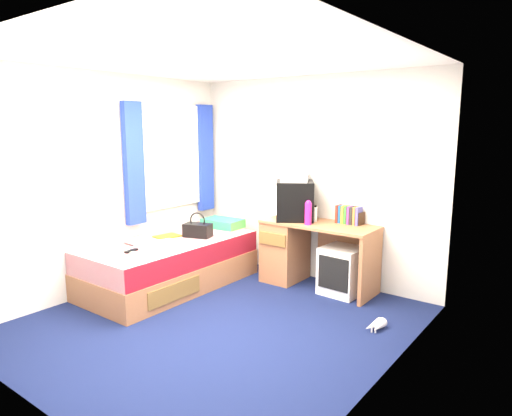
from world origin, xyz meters
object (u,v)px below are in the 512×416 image
Objects in this scene: remote_control at (131,251)px; towel at (167,247)px; bed at (170,264)px; aerosol_can at (315,214)px; colour_swatch_fan at (131,252)px; handbag at (198,230)px; picture_frame at (361,219)px; crt_tv at (294,200)px; vcr at (295,177)px; pink_water_bottle at (308,214)px; water_bottle at (130,241)px; desk at (298,249)px; magazine at (167,236)px; pillow at (223,223)px; white_heels at (376,326)px; storage_cube at (342,270)px.

towel is at bearing 32.59° from remote_control.
bed is 0.54m from towel.
towel is at bearing -125.50° from aerosol_can.
bed is 0.65m from colour_swatch_fan.
remote_control is at bearing 126.20° from colour_swatch_fan.
colour_swatch_fan is at bearing -113.06° from handbag.
picture_frame reaches higher than handbag.
vcr is at bearing 90.00° from crt_tv.
crt_tv is 3.65× the size of aerosol_can.
remote_control is (0.04, -0.56, 0.28)m from bed.
bed is at bearing -140.58° from aerosol_can.
pink_water_bottle is at bearing -82.65° from aerosol_can.
vcr reaches higher than water_bottle.
crt_tv reaches higher than handbag.
water_bottle is at bearing -133.67° from handbag.
desk is 3.67× the size of handbag.
towel is at bearing 46.40° from colour_swatch_fan.
remote_control is (-0.02, 0.02, 0.00)m from colour_swatch_fan.
bed is at bearing 95.18° from colour_swatch_fan.
vcr reaches higher than pink_water_bottle.
colour_swatch_fan is (0.21, -0.69, -0.00)m from magazine.
white_heels is at bearing -13.59° from pillow.
aerosol_can is (0.26, 0.04, -0.14)m from crt_tv.
crt_tv is (1.00, 0.12, 0.38)m from pillow.
water_bottle is at bearing -75.29° from crt_tv.
storage_cube is 0.70m from aerosol_can.
crt_tv is at bearing 44.71° from bed.
aerosol_can is 2.06m from remote_control.
storage_cube is 3.26× the size of remote_control.
storage_cube reaches higher than white_heels.
magazine is 0.72m from colour_swatch_fan.
bed is 9.09× the size of colour_swatch_fan.
towel reaches higher than storage_cube.
handbag is 1.26× the size of magazine.
pillow is 1.29m from aerosol_can.
desk is 1.20m from handbag.
aerosol_can is at bearing 7.48° from pillow.
pink_water_bottle reaches higher than towel.
remote_control is (0.19, -0.67, 0.00)m from magazine.
remote_control is (-1.06, -1.57, 0.14)m from desk.
towel is (-0.71, -1.32, -0.39)m from crt_tv.
storage_cube is 2.27m from remote_control.
handbag reaches higher than bed.
pink_water_bottle reaches higher than desk.
aerosol_can is at bearing 70.13° from vcr.
aerosol_can is at bearing 14.33° from handbag.
pillow reaches higher than towel.
aerosol_can is (-0.03, 0.20, -0.04)m from pink_water_bottle.
pillow reaches higher than storage_cube.
handbag is 0.89m from remote_control.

